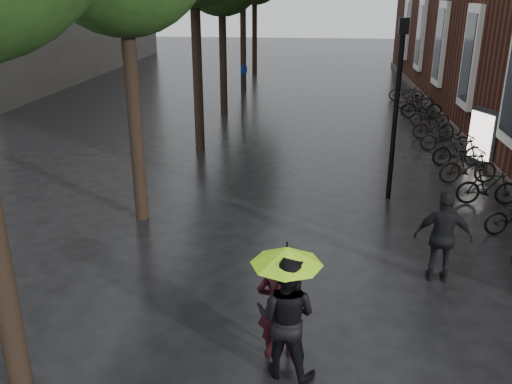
# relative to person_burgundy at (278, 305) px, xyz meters

# --- Properties ---
(person_burgundy) EXTENTS (0.71, 0.54, 1.76)m
(person_burgundy) POSITION_rel_person_burgundy_xyz_m (0.00, 0.00, 0.00)
(person_burgundy) COLOR black
(person_burgundy) RESTS_ON ground
(person_black) EXTENTS (1.06, 0.91, 1.87)m
(person_black) POSITION_rel_person_burgundy_xyz_m (0.14, -0.39, 0.05)
(person_black) COLOR black
(person_black) RESTS_ON ground
(lime_umbrella) EXTENTS (1.03, 1.03, 1.52)m
(lime_umbrella) POSITION_rel_person_burgundy_xyz_m (0.12, -0.22, 0.94)
(lime_umbrella) COLOR black
(lime_umbrella) RESTS_ON ground
(pedestrian_walking) EXTENTS (1.10, 0.54, 1.81)m
(pedestrian_walking) POSITION_rel_person_burgundy_xyz_m (2.92, 2.62, 0.03)
(pedestrian_walking) COLOR black
(pedestrian_walking) RESTS_ON ground
(parked_bicycles) EXTENTS (2.04, 18.26, 1.04)m
(parked_bicycles) POSITION_rel_person_burgundy_xyz_m (5.01, 12.07, -0.42)
(parked_bicycles) COLOR black
(parked_bicycles) RESTS_ON ground
(ad_lightbox) EXTENTS (0.28, 1.20, 1.80)m
(ad_lightbox) POSITION_rel_person_burgundy_xyz_m (5.75, 10.19, 0.03)
(ad_lightbox) COLOR black
(ad_lightbox) RESTS_ON ground
(lamp_post) EXTENTS (0.24, 0.24, 4.63)m
(lamp_post) POSITION_rel_person_burgundy_xyz_m (2.49, 6.97, 1.93)
(lamp_post) COLOR black
(lamp_post) RESTS_ON ground
(cycle_sign) EXTENTS (0.13, 0.44, 2.42)m
(cycle_sign) POSITION_rel_person_burgundy_xyz_m (-2.51, 15.16, 0.72)
(cycle_sign) COLOR #262628
(cycle_sign) RESTS_ON ground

